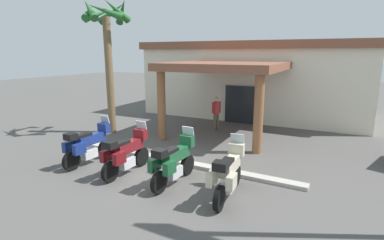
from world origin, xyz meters
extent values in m
plane|color=#514F4C|center=(0.00, 0.00, 0.00)|extent=(80.00, 80.00, 0.00)
cube|color=silver|center=(-0.11, 11.25, 2.05)|extent=(13.31, 6.92, 4.10)
cube|color=#1E2328|center=(0.00, 7.96, 1.05)|extent=(1.80, 0.16, 2.10)
cube|color=brown|center=(0.09, 5.41, 3.28)|extent=(5.41, 5.39, 0.35)
cylinder|color=brown|center=(-2.05, 3.14, 1.55)|extent=(0.37, 0.37, 3.11)
cylinder|color=brown|center=(2.38, 3.29, 1.55)|extent=(0.37, 0.37, 3.11)
cube|color=brown|center=(-0.11, 11.25, 4.32)|extent=(13.72, 7.33, 0.44)
cylinder|color=black|center=(-2.53, 0.04, 0.33)|extent=(0.16, 0.66, 0.66)
cylinder|color=black|center=(-2.57, -1.51, 0.33)|extent=(0.16, 0.66, 0.66)
cube|color=silver|center=(-2.55, -0.76, 0.37)|extent=(0.33, 0.57, 0.32)
cube|color=navy|center=(-2.55, -0.61, 0.88)|extent=(0.33, 1.16, 0.34)
cube|color=black|center=(-2.56, -0.96, 1.10)|extent=(0.30, 0.61, 0.10)
cube|color=navy|center=(-2.53, 0.02, 1.15)|extent=(0.45, 0.25, 0.36)
cube|color=#B2BCC6|center=(-2.53, 0.10, 1.43)|extent=(0.40, 0.13, 0.36)
cube|color=navy|center=(-2.83, -1.35, 0.76)|extent=(0.19, 0.44, 0.36)
cube|color=navy|center=(-2.31, -1.36, 0.76)|extent=(0.19, 0.44, 0.36)
cube|color=black|center=(-2.57, -1.46, 1.17)|extent=(0.37, 0.33, 0.22)
cylinder|color=black|center=(-0.77, -0.02, 0.33)|extent=(0.14, 0.66, 0.66)
cylinder|color=black|center=(-0.77, -1.57, 0.33)|extent=(0.14, 0.66, 0.66)
cube|color=silver|center=(-0.77, -0.82, 0.37)|extent=(0.32, 0.56, 0.32)
cube|color=maroon|center=(-0.77, -0.67, 0.88)|extent=(0.30, 1.15, 0.34)
cube|color=black|center=(-0.77, -1.02, 1.10)|extent=(0.28, 0.60, 0.10)
cube|color=maroon|center=(-0.77, -0.04, 1.15)|extent=(0.44, 0.24, 0.36)
cube|color=#B2BCC6|center=(-0.77, 0.04, 1.43)|extent=(0.40, 0.12, 0.36)
cube|color=maroon|center=(-1.03, -1.42, 0.76)|extent=(0.18, 0.44, 0.36)
cube|color=maroon|center=(-0.51, -1.42, 0.76)|extent=(0.18, 0.44, 0.36)
cube|color=black|center=(-0.77, -1.52, 1.17)|extent=(0.36, 0.32, 0.22)
cylinder|color=black|center=(1.03, 0.06, 0.33)|extent=(0.15, 0.66, 0.66)
cylinder|color=black|center=(1.00, -1.49, 0.33)|extent=(0.15, 0.66, 0.66)
cube|color=silver|center=(1.01, -0.74, 0.37)|extent=(0.33, 0.57, 0.32)
cube|color=#19512D|center=(1.02, -0.59, 0.88)|extent=(0.33, 1.16, 0.34)
cube|color=black|center=(1.01, -0.94, 1.10)|extent=(0.29, 0.61, 0.10)
cube|color=#19512D|center=(1.03, 0.04, 1.15)|extent=(0.45, 0.25, 0.36)
cube|color=#B2BCC6|center=(1.03, 0.12, 1.43)|extent=(0.40, 0.13, 0.36)
cube|color=#19512D|center=(0.74, -1.33, 0.76)|extent=(0.19, 0.44, 0.36)
cube|color=#19512D|center=(1.26, -1.34, 0.76)|extent=(0.19, 0.44, 0.36)
cube|color=black|center=(1.00, -1.44, 1.17)|extent=(0.37, 0.33, 0.22)
cylinder|color=black|center=(2.72, 0.00, 0.33)|extent=(0.20, 0.67, 0.66)
cylinder|color=black|center=(2.87, -1.55, 0.33)|extent=(0.20, 0.67, 0.66)
cube|color=silver|center=(2.80, -0.80, 0.37)|extent=(0.37, 0.59, 0.32)
cube|color=beige|center=(2.78, -0.65, 0.88)|extent=(0.41, 1.17, 0.34)
cube|color=black|center=(2.82, -1.00, 1.10)|extent=(0.34, 0.62, 0.10)
cube|color=beige|center=(2.72, -0.02, 1.15)|extent=(0.46, 0.28, 0.36)
cube|color=#B2BCC6|center=(2.72, 0.06, 1.43)|extent=(0.41, 0.16, 0.36)
cube|color=beige|center=(2.59, -1.42, 0.76)|extent=(0.22, 0.45, 0.36)
cube|color=beige|center=(3.11, -1.37, 0.76)|extent=(0.22, 0.45, 0.36)
cube|color=black|center=(2.86, -1.50, 1.17)|extent=(0.39, 0.35, 0.22)
cylinder|color=brown|center=(-0.47, 5.87, 0.43)|extent=(0.14, 0.14, 0.86)
cylinder|color=brown|center=(-0.57, 5.72, 0.43)|extent=(0.14, 0.14, 0.86)
cylinder|color=#B23333|center=(-0.52, 5.80, 1.16)|extent=(0.32, 0.32, 0.61)
cylinder|color=#B23333|center=(-0.40, 5.98, 1.19)|extent=(0.09, 0.09, 0.58)
cylinder|color=#B23333|center=(-0.64, 5.61, 1.19)|extent=(0.09, 0.09, 0.58)
sphere|color=tan|center=(-0.52, 5.80, 1.61)|extent=(0.23, 0.23, 0.23)
cylinder|color=brown|center=(-4.91, 2.94, 2.77)|extent=(0.36, 0.36, 5.53)
cone|color=#236028|center=(-4.17, 2.86, 5.75)|extent=(0.52, 1.52, 1.04)
cone|color=#236028|center=(-4.48, 3.55, 5.80)|extent=(1.37, 1.12, 1.17)
cone|color=#236028|center=(-5.20, 3.64, 5.78)|extent=(1.48, 0.88, 1.13)
cone|color=#236028|center=(-5.63, 3.17, 5.69)|extent=(0.80, 1.57, 0.87)
cone|color=#236028|center=(-5.56, 2.56, 5.75)|extent=(1.06, 1.47, 1.04)
cone|color=#236028|center=(-5.22, 2.26, 5.81)|extent=(1.44, 0.91, 1.19)
cone|color=#236028|center=(-4.40, 2.39, 5.68)|extent=(1.37, 1.31, 0.84)
cube|color=#ADA89E|center=(0.12, 0.79, 0.06)|extent=(9.13, 0.36, 0.12)
camera|label=1|loc=(5.58, -7.93, 3.89)|focal=28.06mm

